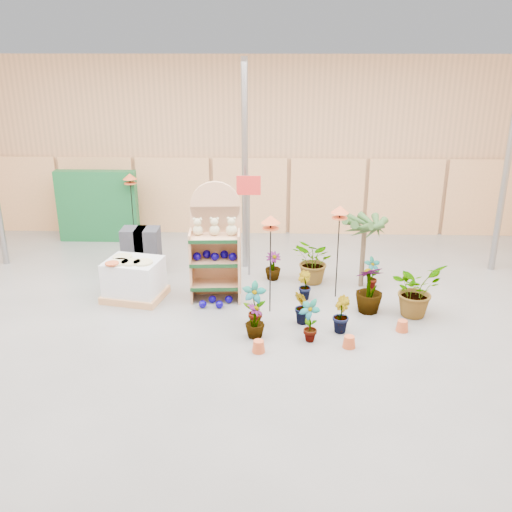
{
  "coord_description": "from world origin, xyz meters",
  "views": [
    {
      "loc": [
        0.62,
        -8.49,
        4.76
      ],
      "look_at": [
        0.3,
        1.5,
        1.0
      ],
      "focal_mm": 40.0,
      "sensor_mm": 36.0,
      "label": 1
    }
  ],
  "objects": [
    {
      "name": "potted_plant_1",
      "position": [
        1.16,
        0.71,
        0.33
      ],
      "size": [
        0.33,
        0.39,
        0.66
      ],
      "primitive_type": "imported",
      "rotation": [
        0.0,
        0.0,
        4.81
      ],
      "color": "#2C4D21",
      "rests_on": "ground"
    },
    {
      "name": "display_shelf",
      "position": [
        -0.5,
        1.89,
        1.05
      ],
      "size": [
        1.0,
        0.66,
        2.31
      ],
      "rotation": [
        0.0,
        0.0,
        0.06
      ],
      "color": "tan",
      "rests_on": "ground"
    },
    {
      "name": "offer_sign",
      "position": [
        0.1,
        2.98,
        1.57
      ],
      "size": [
        0.5,
        0.08,
        2.2
      ],
      "color": "gray",
      "rests_on": "ground"
    },
    {
      "name": "potted_plant_0",
      "position": [
        0.3,
        0.64,
        0.41
      ],
      "size": [
        0.43,
        0.29,
        0.82
      ],
      "primitive_type": "imported",
      "rotation": [
        0.0,
        0.0,
        0.0
      ],
      "color": "#2C4D21",
      "rests_on": "ground"
    },
    {
      "name": "potted_plant_4",
      "position": [
        2.65,
        2.37,
        0.33
      ],
      "size": [
        0.41,
        0.33,
        0.67
      ],
      "primitive_type": "imported",
      "rotation": [
        0.0,
        0.0,
        0.31
      ],
      "color": "#2C4D21",
      "rests_on": "ground"
    },
    {
      "name": "potted_plant_8",
      "position": [
        1.25,
        0.1,
        0.38
      ],
      "size": [
        0.47,
        0.47,
        0.75
      ],
      "primitive_type": "imported",
      "rotation": [
        0.0,
        0.0,
        5.49
      ],
      "color": "#2C4D21",
      "rests_on": "ground"
    },
    {
      "name": "gazing_balls_floor",
      "position": [
        -0.47,
        1.43,
        0.07
      ],
      "size": [
        0.63,
        0.39,
        0.15
      ],
      "color": "#0A007E",
      "rests_on": "ground"
    },
    {
      "name": "potted_plant_3",
      "position": [
        2.42,
        1.26,
        0.46
      ],
      "size": [
        0.65,
        0.65,
        0.92
      ],
      "primitive_type": "imported",
      "rotation": [
        0.0,
        0.0,
        3.45
      ],
      "color": "#2C4D21",
      "rests_on": "ground"
    },
    {
      "name": "charcoal_planters",
      "position": [
        -2.25,
        3.1,
        0.5
      ],
      "size": [
        0.8,
        0.5,
        1.0
      ],
      "color": "#27282E",
      "rests_on": "ground"
    },
    {
      "name": "potted_plant_6",
      "position": [
        1.49,
        2.59,
        0.48
      ],
      "size": [
        1.11,
        1.15,
        0.97
      ],
      "primitive_type": "imported",
      "rotation": [
        0.0,
        0.0,
        5.3
      ],
      "color": "#2C4D21",
      "rests_on": "ground"
    },
    {
      "name": "bird_table_front",
      "position": [
        0.57,
        1.21,
        1.75
      ],
      "size": [
        0.34,
        0.34,
        1.88
      ],
      "color": "black",
      "rests_on": "ground"
    },
    {
      "name": "palm",
      "position": [
        2.45,
        2.47,
        1.35
      ],
      "size": [
        0.7,
        0.7,
        1.6
      ],
      "color": "brown",
      "rests_on": "ground"
    },
    {
      "name": "potted_plant_5",
      "position": [
        1.23,
        1.8,
        0.28
      ],
      "size": [
        0.38,
        0.39,
        0.56
      ],
      "primitive_type": "imported",
      "rotation": [
        0.0,
        0.0,
        2.15
      ],
      "color": "#2C4D21",
      "rests_on": "ground"
    },
    {
      "name": "trellis_stock",
      "position": [
        -3.8,
        5.2,
        0.9
      ],
      "size": [
        2.0,
        0.3,
        1.8
      ],
      "primitive_type": "cube",
      "color": "#14592A",
      "rests_on": "ground"
    },
    {
      "name": "pallet_stack",
      "position": [
        -2.1,
        1.72,
        0.4
      ],
      "size": [
        1.29,
        1.14,
        0.83
      ],
      "rotation": [
        0.0,
        0.0,
        -0.21
      ],
      "color": "tan",
      "rests_on": "ground"
    },
    {
      "name": "bird_table_right",
      "position": [
        1.87,
        1.92,
        1.74
      ],
      "size": [
        0.34,
        0.34,
        1.88
      ],
      "color": "black",
      "rests_on": "ground"
    },
    {
      "name": "potted_plant_11",
      "position": [
        0.62,
        2.77,
        0.3
      ],
      "size": [
        0.4,
        0.4,
        0.6
      ],
      "primitive_type": "imported",
      "rotation": [
        0.0,
        0.0,
        0.23
      ],
      "color": "#2C4D21",
      "rests_on": "ground"
    },
    {
      "name": "potted_plant_7",
      "position": [
        0.32,
        0.21,
        0.3
      ],
      "size": [
        0.34,
        0.34,
        0.61
      ],
      "primitive_type": "imported",
      "rotation": [
        0.0,
        0.0,
        1.56
      ],
      "color": "#2C4D21",
      "rests_on": "ground"
    },
    {
      "name": "teddy_bears",
      "position": [
        -0.47,
        1.78,
        1.46
      ],
      "size": [
        0.85,
        0.21,
        0.35
      ],
      "color": "beige",
      "rests_on": "display_shelf"
    },
    {
      "name": "gazing_balls_shelf",
      "position": [
        -0.5,
        1.75,
        0.91
      ],
      "size": [
        0.85,
        0.29,
        0.16
      ],
      "color": "#0A007E",
      "rests_on": "display_shelf"
    },
    {
      "name": "bird_table_back",
      "position": [
        -2.84,
        4.86,
        1.68
      ],
      "size": [
        0.34,
        0.34,
        1.81
      ],
      "color": "black",
      "rests_on": "ground"
    },
    {
      "name": "potted_plant_10",
      "position": [
        3.25,
        1.16,
        0.51
      ],
      "size": [
        1.21,
        1.18,
        1.02
      ],
      "primitive_type": "imported",
      "rotation": [
        0.0,
        0.0,
        0.6
      ],
      "color": "#2C4D21",
      "rests_on": "ground"
    },
    {
      "name": "room",
      "position": [
        0.0,
        0.91,
        2.21
      ],
      "size": [
        15.2,
        12.1,
        4.7
      ],
      "color": "slate",
      "rests_on": "ground"
    },
    {
      "name": "potted_plant_9",
      "position": [
        1.8,
        0.46,
        0.32
      ],
      "size": [
        0.32,
        0.38,
        0.65
      ],
      "primitive_type": "imported",
      "rotation": [
        0.0,
        0.0,
        1.65
      ],
      "color": "#2C4D21",
      "rests_on": "ground"
    }
  ]
}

